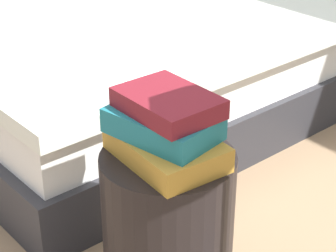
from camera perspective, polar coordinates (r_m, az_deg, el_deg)
bed at (r=2.84m, az=-1.84°, el=6.95°), size 1.54×2.01×0.62m
side_table at (r=1.66m, az=0.00°, el=-9.86°), size 0.35×0.35×0.47m
book_ochre at (r=1.50m, az=-0.17°, el=-2.10°), size 0.30×0.22×0.06m
book_teal at (r=1.48m, az=-0.48°, el=0.21°), size 0.29×0.21×0.06m
book_maroon at (r=1.46m, az=-0.02°, el=2.24°), size 0.24×0.18×0.05m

